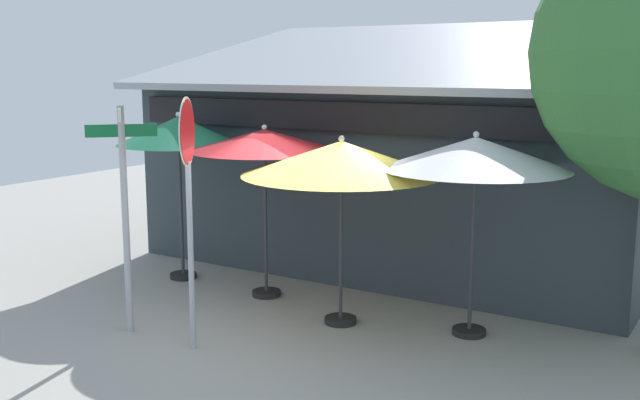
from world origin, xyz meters
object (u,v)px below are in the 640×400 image
patio_umbrella_mustard_right (341,159)px  patio_umbrella_ivory_far_right (476,155)px  street_sign_post (124,195)px  patio_umbrella_forest_green_left (179,132)px  patio_umbrella_crimson_center (265,142)px  stop_sign (188,174)px

patio_umbrella_mustard_right → patio_umbrella_ivory_far_right: size_ratio=1.00×
street_sign_post → patio_umbrella_forest_green_left: 2.61m
patio_umbrella_crimson_center → patio_umbrella_mustard_right: bearing=-16.5°
patio_umbrella_crimson_center → street_sign_post: bearing=-105.6°
patio_umbrella_forest_green_left → patio_umbrella_ivory_far_right: patio_umbrella_forest_green_left is taller
stop_sign → patio_umbrella_ivory_far_right: (2.75, 2.27, 0.17)m
patio_umbrella_crimson_center → patio_umbrella_ivory_far_right: size_ratio=0.98×
patio_umbrella_ivory_far_right → street_sign_post: bearing=-149.8°
patio_umbrella_crimson_center → patio_umbrella_ivory_far_right: patio_umbrella_ivory_far_right is taller
patio_umbrella_forest_green_left → patio_umbrella_mustard_right: patio_umbrella_forest_green_left is taller
street_sign_post → stop_sign: (1.11, -0.02, 0.36)m
patio_umbrella_mustard_right → patio_umbrella_forest_green_left: bearing=170.8°
patio_umbrella_forest_green_left → patio_umbrella_crimson_center: patio_umbrella_forest_green_left is taller
street_sign_post → patio_umbrella_forest_green_left: size_ratio=1.09×
street_sign_post → patio_umbrella_crimson_center: street_sign_post is taller
patio_umbrella_ivory_far_right → stop_sign: bearing=-140.5°
patio_umbrella_forest_green_left → patio_umbrella_mustard_right: (3.34, -0.54, -0.17)m
stop_sign → patio_umbrella_crimson_center: 2.29m
patio_umbrella_mustard_right → patio_umbrella_ivory_far_right: 1.73m
street_sign_post → patio_umbrella_ivory_far_right: 4.50m
patio_umbrella_mustard_right → patio_umbrella_crimson_center: bearing=163.5°
stop_sign → patio_umbrella_ivory_far_right: size_ratio=1.17×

